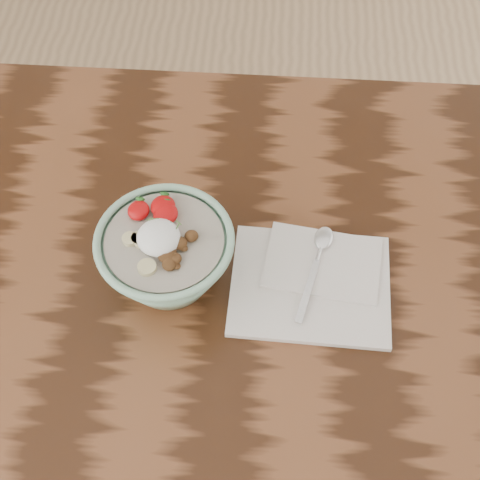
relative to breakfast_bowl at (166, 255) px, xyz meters
The scene contains 4 objects.
table 18.57cm from the breakfast_bowl, ahead, with size 160.00×90.00×75.00cm.
breakfast_bowl is the anchor object (origin of this frame).
napkin 22.48cm from the breakfast_bowl, ahead, with size 24.39×20.72×1.46cm.
spoon 23.71cm from the breakfast_bowl, 13.55° to the left, with size 6.21×17.46×0.92cm.
Camera 1 is at (4.72, -52.27, 162.52)cm, focal length 50.00 mm.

